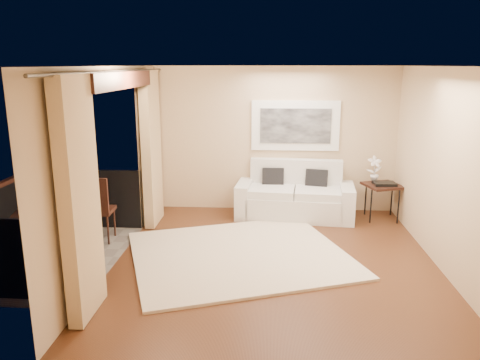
# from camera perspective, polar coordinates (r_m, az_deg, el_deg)

# --- Properties ---
(floor) EXTENTS (5.00, 5.00, 0.00)m
(floor) POSITION_cam_1_polar(r_m,az_deg,el_deg) (6.77, 4.27, -9.82)
(floor) COLOR #532E18
(floor) RESTS_ON ground
(room_shell) EXTENTS (5.00, 6.40, 5.00)m
(room_shell) POSITION_cam_1_polar(r_m,az_deg,el_deg) (6.53, -14.77, 11.70)
(room_shell) COLOR white
(room_shell) RESTS_ON ground
(balcony) EXTENTS (1.81, 2.60, 1.17)m
(balcony) POSITION_cam_1_polar(r_m,az_deg,el_deg) (7.43, -22.35, -7.22)
(balcony) COLOR #605B56
(balcony) RESTS_ON ground
(curtains) EXTENTS (0.16, 4.80, 2.64)m
(curtains) POSITION_cam_1_polar(r_m,az_deg,el_deg) (6.66, -13.98, 1.49)
(curtains) COLOR tan
(curtains) RESTS_ON ground
(artwork) EXTENTS (1.62, 0.07, 0.92)m
(artwork) POSITION_cam_1_polar(r_m,az_deg,el_deg) (8.75, 6.77, 6.58)
(artwork) COLOR white
(artwork) RESTS_ON room_shell
(rug) EXTENTS (3.73, 3.49, 0.04)m
(rug) POSITION_cam_1_polar(r_m,az_deg,el_deg) (6.93, -0.06, -9.05)
(rug) COLOR beige
(rug) RESTS_ON floor
(sofa) EXTENTS (2.17, 1.09, 1.01)m
(sofa) POSITION_cam_1_polar(r_m,az_deg,el_deg) (8.64, 6.70, -2.07)
(sofa) COLOR silver
(sofa) RESTS_ON floor
(side_table) EXTENTS (0.75, 0.75, 0.65)m
(side_table) POSITION_cam_1_polar(r_m,az_deg,el_deg) (8.72, 17.00, -0.87)
(side_table) COLOR black
(side_table) RESTS_ON floor
(tray) EXTENTS (0.40, 0.30, 0.05)m
(tray) POSITION_cam_1_polar(r_m,az_deg,el_deg) (8.65, 17.20, -0.43)
(tray) COLOR black
(tray) RESTS_ON side_table
(orchid) EXTENTS (0.28, 0.21, 0.49)m
(orchid) POSITION_cam_1_polar(r_m,az_deg,el_deg) (8.75, 16.08, 1.27)
(orchid) COLOR white
(orchid) RESTS_ON side_table
(bistro_table) EXTENTS (0.83, 0.83, 0.81)m
(bistro_table) POSITION_cam_1_polar(r_m,az_deg,el_deg) (6.76, -23.20, -4.41)
(bistro_table) COLOR black
(bistro_table) RESTS_ON balcony
(balcony_chair_far) EXTENTS (0.48, 0.49, 1.06)m
(balcony_chair_far) POSITION_cam_1_polar(r_m,az_deg,el_deg) (7.55, -17.18, -2.89)
(balcony_chair_far) COLOR black
(balcony_chair_far) RESTS_ON balcony
(balcony_chair_near) EXTENTS (0.52, 0.53, 1.05)m
(balcony_chair_near) POSITION_cam_1_polar(r_m,az_deg,el_deg) (6.62, -19.54, -5.46)
(balcony_chair_near) COLOR black
(balcony_chair_near) RESTS_ON balcony
(ice_bucket) EXTENTS (0.18, 0.18, 0.20)m
(ice_bucket) POSITION_cam_1_polar(r_m,az_deg,el_deg) (6.84, -24.20, -2.71)
(ice_bucket) COLOR white
(ice_bucket) RESTS_ON bistro_table
(candle) EXTENTS (0.06, 0.06, 0.07)m
(candle) POSITION_cam_1_polar(r_m,az_deg,el_deg) (6.86, -22.19, -3.02)
(candle) COLOR red
(candle) RESTS_ON bistro_table
(vase) EXTENTS (0.04, 0.04, 0.18)m
(vase) POSITION_cam_1_polar(r_m,az_deg,el_deg) (6.55, -24.09, -3.50)
(vase) COLOR silver
(vase) RESTS_ON bistro_table
(glass_a) EXTENTS (0.06, 0.06, 0.12)m
(glass_a) POSITION_cam_1_polar(r_m,az_deg,el_deg) (6.65, -22.77, -3.38)
(glass_a) COLOR silver
(glass_a) RESTS_ON bistro_table
(glass_b) EXTENTS (0.06, 0.06, 0.12)m
(glass_b) POSITION_cam_1_polar(r_m,az_deg,el_deg) (6.70, -21.86, -3.17)
(glass_b) COLOR silver
(glass_b) RESTS_ON bistro_table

